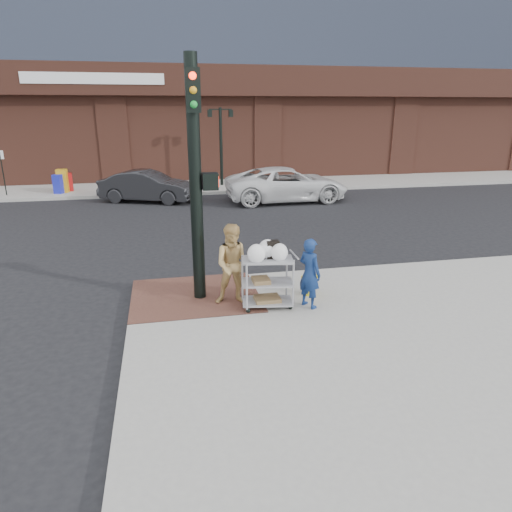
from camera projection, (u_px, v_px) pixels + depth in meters
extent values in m
plane|color=black|center=(228.00, 316.00, 9.50)|extent=(220.00, 220.00, 0.00)
cube|color=gray|center=(313.00, 154.00, 41.67)|extent=(65.00, 36.00, 0.15)
cube|color=#502B25|center=(195.00, 295.00, 10.18)|extent=(2.80, 2.40, 0.01)
cylinder|color=black|center=(221.00, 147.00, 24.12)|extent=(0.16, 0.16, 4.00)
cube|color=black|center=(220.00, 109.00, 23.53)|extent=(1.20, 0.06, 0.06)
cube|color=black|center=(210.00, 113.00, 23.49)|extent=(0.22, 0.22, 0.35)
cube|color=black|center=(231.00, 113.00, 23.70)|extent=(0.22, 0.22, 0.35)
cylinder|color=black|center=(3.00, 172.00, 21.46)|extent=(0.05, 0.05, 2.20)
cylinder|color=black|center=(196.00, 184.00, 9.33)|extent=(0.26, 0.26, 5.00)
cube|color=black|center=(210.00, 181.00, 9.37)|extent=(0.32, 0.28, 0.34)
cube|color=#FF260C|center=(218.00, 181.00, 9.40)|extent=(0.02, 0.18, 0.22)
cube|color=black|center=(193.00, 90.00, 8.51)|extent=(0.28, 0.18, 0.80)
imported|color=navy|center=(310.00, 273.00, 9.40)|extent=(0.58, 0.65, 1.49)
imported|color=tan|center=(234.00, 265.00, 9.52)|extent=(0.94, 0.78, 1.74)
imported|color=black|center=(147.00, 186.00, 20.86)|extent=(4.57, 2.98, 1.42)
imported|color=silver|center=(287.00, 184.00, 20.98)|extent=(5.67, 2.71, 1.56)
cube|color=gray|center=(268.00, 260.00, 9.28)|extent=(1.11, 0.73, 0.03)
cube|color=gray|center=(267.00, 282.00, 9.43)|extent=(1.11, 0.73, 0.03)
cube|color=gray|center=(267.00, 301.00, 9.57)|extent=(1.11, 0.73, 0.03)
cube|color=black|center=(272.00, 250.00, 9.30)|extent=(0.25, 0.16, 0.37)
cube|color=brown|center=(261.00, 280.00, 9.39)|extent=(0.34, 0.39, 0.09)
cube|color=brown|center=(267.00, 299.00, 9.55)|extent=(0.53, 0.41, 0.08)
cylinder|color=yellow|center=(309.00, 293.00, 10.24)|extent=(0.26, 0.26, 0.07)
cylinder|color=yellow|center=(309.00, 279.00, 10.13)|extent=(0.19, 0.19, 0.57)
sphere|color=yellow|center=(310.00, 265.00, 10.03)|extent=(0.20, 0.20, 0.20)
cylinder|color=yellow|center=(310.00, 277.00, 10.12)|extent=(0.37, 0.08, 0.08)
cube|color=#A61215|center=(69.00, 182.00, 22.78)|extent=(0.42, 0.39, 0.90)
cube|color=gold|center=(63.00, 181.00, 22.40)|extent=(0.49, 0.45, 1.13)
cube|color=#1B22B0|center=(58.00, 184.00, 22.11)|extent=(0.48, 0.45, 0.91)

